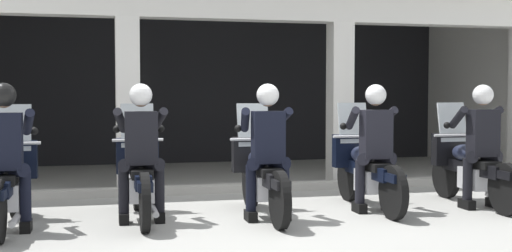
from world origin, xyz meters
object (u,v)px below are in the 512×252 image
object	(u,v)px
police_officer_far_left	(5,144)
police_officer_right	(375,137)
motorcycle_far_left	(9,182)
police_officer_far_right	(482,135)
police_officer_center	(267,140)
police_officer_left	(141,141)
motorcycle_right	(366,169)
motorcycle_far_right	(469,167)
motorcycle_center	(262,174)
motorcycle_left	(140,176)

from	to	relation	value
police_officer_far_left	police_officer_right	world-z (taller)	same
motorcycle_far_left	police_officer_far_right	bearing A→B (deg)	5.65
motorcycle_far_left	police_officer_far_left	world-z (taller)	police_officer_far_left
police_officer_far_left	police_officer_center	world-z (taller)	same
motorcycle_far_left	police_officer_left	bearing A→B (deg)	3.96
motorcycle_right	motorcycle_far_right	xyz separation A→B (m)	(1.43, -0.08, 0.00)
police_officer_far_left	motorcycle_center	world-z (taller)	police_officer_far_left
police_officer_left	police_officer_right	world-z (taller)	same
motorcycle_far_left	police_officer_right	bearing A→B (deg)	6.27
police_officer_center	police_officer_right	bearing A→B (deg)	17.04
motorcycle_right	police_officer_far_right	distance (m)	1.54
motorcycle_left	police_officer_far_right	size ratio (longest dim) A/B	1.29
police_officer_center	police_officer_left	bearing A→B (deg)	-179.07
motorcycle_center	motorcycle_right	bearing A→B (deg)	17.04
motorcycle_right	police_officer_far_right	xyz separation A→B (m)	(1.43, -0.37, 0.44)
police_officer_center	motorcycle_right	world-z (taller)	police_officer_center
police_officer_far_left	motorcycle_far_right	world-z (taller)	police_officer_far_left
motorcycle_left	police_officer_right	distance (m)	2.90
motorcycle_far_right	motorcycle_far_left	bearing A→B (deg)	-172.02
police_officer_center	motorcycle_right	size ratio (longest dim) A/B	0.78
police_officer_right	police_officer_far_right	distance (m)	1.43
motorcycle_center	motorcycle_right	size ratio (longest dim) A/B	1.00
police_officer_center	motorcycle_far_right	xyz separation A→B (m)	(2.86, 0.41, -0.44)
police_officer_left	police_officer_far_right	xyz separation A→B (m)	(4.29, -0.07, 0.00)
police_officer_far_left	police_officer_left	size ratio (longest dim) A/B	1.00
motorcycle_far_left	police_officer_far_left	xyz separation A→B (m)	(-0.00, -0.28, 0.44)
police_officer_left	police_officer_center	distance (m)	1.44
police_officer_far_left	police_officer_far_right	distance (m)	5.72
police_officer_center	police_officer_far_right	bearing A→B (deg)	11.21
police_officer_left	motorcycle_right	world-z (taller)	police_officer_left
police_officer_far_left	police_officer_left	world-z (taller)	same
police_officer_left	police_officer_far_left	bearing A→B (deg)	-161.62
police_officer_right	motorcycle_far_right	bearing A→B (deg)	11.62
police_officer_far_left	police_officer_right	bearing A→B (deg)	10.06
police_officer_left	motorcycle_far_right	bearing A→B (deg)	13.10
motorcycle_left	police_officer_far_right	distance (m)	4.33
motorcycle_far_left	police_officer_far_left	bearing A→B (deg)	-83.18
motorcycle_far_left	motorcycle_right	distance (m)	4.30
police_officer_far_left	motorcycle_left	bearing A→B (deg)	25.95
police_officer_left	motorcycle_right	size ratio (longest dim) A/B	0.78
motorcycle_right	police_officer_right	size ratio (longest dim) A/B	1.29
police_officer_center	motorcycle_right	distance (m)	1.58
motorcycle_left	police_officer_center	xyz separation A→B (m)	(1.43, -0.48, 0.44)
police_officer_far_left	motorcycle_left	xyz separation A→B (m)	(1.43, 0.49, -0.44)
police_officer_far_right	motorcycle_far_right	bearing A→B (deg)	96.32
motorcycle_center	police_officer_far_left	bearing A→B (deg)	-165.46
police_officer_left	motorcycle_far_right	world-z (taller)	police_officer_left
motorcycle_left	police_officer_right	size ratio (longest dim) A/B	1.29
police_officer_far_right	motorcycle_center	bearing A→B (deg)	-176.53
motorcycle_far_left	motorcycle_center	size ratio (longest dim) A/B	1.00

